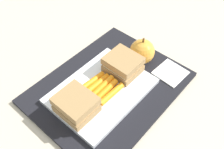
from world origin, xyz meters
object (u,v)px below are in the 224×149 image
at_px(sandwich_half_right, 123,65).
at_px(food_tray, 102,91).
at_px(apple, 142,52).
at_px(carrot_sticks_bundle, 101,87).
at_px(paper_napkin, 171,73).
at_px(sandwich_half_left, 76,105).

bearing_deg(sandwich_half_right, food_tray, 180.00).
distance_m(sandwich_half_right, apple, 0.07).
xyz_separation_m(carrot_sticks_bundle, paper_napkin, (0.16, -0.09, -0.02)).
bearing_deg(sandwich_half_right, paper_napkin, -47.58).
relative_size(food_tray, carrot_sticks_bundle, 2.92).
xyz_separation_m(food_tray, apple, (0.15, -0.01, 0.03)).
xyz_separation_m(sandwich_half_right, apple, (0.07, -0.01, -0.00)).
distance_m(food_tray, apple, 0.15).
bearing_deg(food_tray, paper_napkin, -29.29).
xyz_separation_m(food_tray, paper_napkin, (0.16, -0.09, -0.00)).
distance_m(sandwich_half_left, paper_napkin, 0.26).
height_order(food_tray, carrot_sticks_bundle, carrot_sticks_bundle).
bearing_deg(paper_napkin, apple, 99.01).
relative_size(food_tray, apple, 3.03).
height_order(sandwich_half_right, apple, apple).
xyz_separation_m(sandwich_half_right, paper_napkin, (0.08, -0.09, -0.03)).
bearing_deg(apple, sandwich_half_left, 178.35).
bearing_deg(carrot_sticks_bundle, food_tray, 74.77).
distance_m(food_tray, carrot_sticks_bundle, 0.01).
bearing_deg(apple, paper_napkin, -80.99).
height_order(food_tray, sandwich_half_right, sandwich_half_right).
xyz_separation_m(sandwich_half_left, paper_napkin, (0.24, -0.09, -0.03)).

